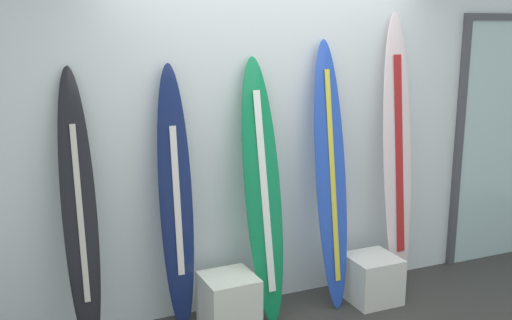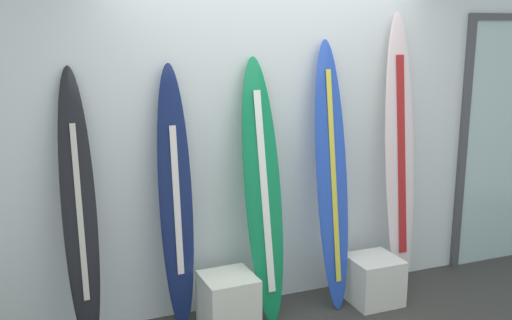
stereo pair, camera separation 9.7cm
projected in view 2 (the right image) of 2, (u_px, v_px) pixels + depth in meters
wall_back at (266, 125)px, 4.59m from camera, size 7.20×0.20×2.80m
surfboard_charcoal at (79, 212)px, 3.90m from camera, size 0.23×0.35×1.91m
surfboard_navy at (176, 200)px, 4.16m from camera, size 0.24×0.25×1.91m
surfboard_emerald at (263, 193)px, 4.32m from camera, size 0.30×0.43×1.94m
surfboard_cobalt at (332, 176)px, 4.52m from camera, size 0.27×0.40×2.06m
surfboard_ivory at (400, 157)px, 4.78m from camera, size 0.29×0.30×2.26m
display_block_left at (373, 280)px, 4.70m from camera, size 0.38×0.38×0.37m
display_block_center at (228, 302)px, 4.27m from camera, size 0.38×0.38×0.41m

